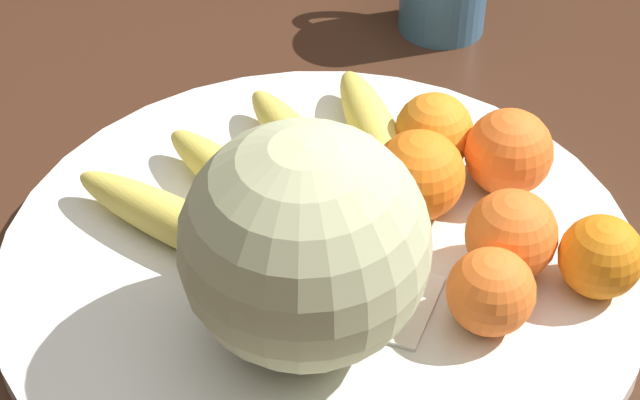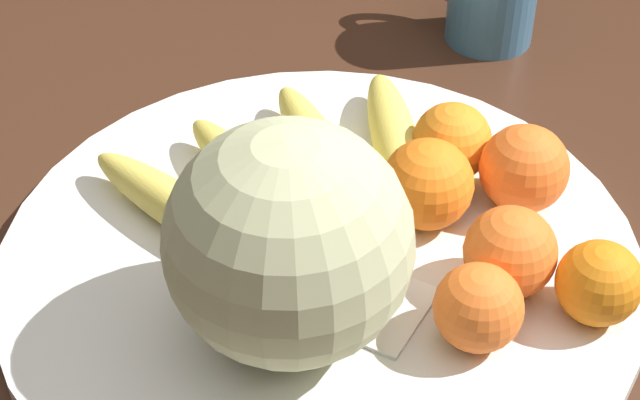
# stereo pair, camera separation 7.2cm
# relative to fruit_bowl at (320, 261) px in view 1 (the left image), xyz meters

# --- Properties ---
(fruit_bowl) EXTENTS (0.46, 0.46, 0.02)m
(fruit_bowl) POSITION_rel_fruit_bowl_xyz_m (0.00, 0.00, 0.00)
(fruit_bowl) COLOR white
(fruit_bowl) RESTS_ON kitchen_table
(melon) EXTENTS (0.16, 0.16, 0.16)m
(melon) POSITION_rel_fruit_bowl_xyz_m (0.06, -0.04, 0.09)
(melon) COLOR #B2B789
(melon) RESTS_ON fruit_bowl
(banana_bunch) EXTENTS (0.21, 0.27, 0.04)m
(banana_bunch) POSITION_rel_fruit_bowl_xyz_m (-0.07, 0.01, 0.03)
(banana_bunch) COLOR #473819
(banana_bunch) RESTS_ON fruit_bowl
(orange_front_left) EXTENTS (0.07, 0.07, 0.07)m
(orange_front_left) POSITION_rel_fruit_bowl_xyz_m (-0.01, 0.08, 0.04)
(orange_front_left) COLOR orange
(orange_front_left) RESTS_ON fruit_bowl
(orange_front_right) EXTENTS (0.06, 0.06, 0.06)m
(orange_front_right) POSITION_rel_fruit_bowl_xyz_m (0.07, 0.11, 0.04)
(orange_front_right) COLOR orange
(orange_front_right) RESTS_ON fruit_bowl
(orange_mid_center) EXTENTS (0.07, 0.07, 0.07)m
(orange_mid_center) POSITION_rel_fruit_bowl_xyz_m (0.00, 0.16, 0.04)
(orange_mid_center) COLOR orange
(orange_mid_center) RESTS_ON fruit_bowl
(orange_back_left) EXTENTS (0.06, 0.06, 0.06)m
(orange_back_left) POSITION_rel_fruit_bowl_xyz_m (0.12, 0.15, 0.04)
(orange_back_left) COLOR orange
(orange_back_left) RESTS_ON fruit_bowl
(orange_back_right) EXTENTS (0.06, 0.06, 0.06)m
(orange_back_right) POSITION_rel_fruit_bowl_xyz_m (0.11, 0.07, 0.04)
(orange_back_right) COLOR orange
(orange_back_right) RESTS_ON fruit_bowl
(orange_top_small) EXTENTS (0.06, 0.06, 0.06)m
(orange_top_small) POSITION_rel_fruit_bowl_xyz_m (-0.05, 0.12, 0.04)
(orange_top_small) COLOR orange
(orange_top_small) RESTS_ON fruit_bowl
(produce_tag) EXTENTS (0.07, 0.07, 0.00)m
(produce_tag) POSITION_rel_fruit_bowl_xyz_m (0.08, 0.03, 0.01)
(produce_tag) COLOR white
(produce_tag) RESTS_ON fruit_bowl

